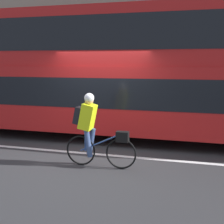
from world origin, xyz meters
TOP-DOWN VIEW (x-y plane):
  - ground_plane at (0.00, 0.00)m, footprint 80.00×80.00m
  - road_center_line at (0.00, 0.19)m, footprint 50.00×0.14m
  - sidewalk_curb at (0.00, 5.90)m, footprint 60.00×2.32m
  - building_facade at (0.00, 7.21)m, footprint 60.00×0.30m
  - bus at (0.18, 2.09)m, footprint 11.72×2.57m
  - cyclist_on_bike at (0.28, -0.66)m, footprint 1.57×0.32m

SIDE VIEW (x-z plane):
  - ground_plane at x=0.00m, z-range 0.00..0.00m
  - road_center_line at x=0.00m, z-range 0.00..0.01m
  - sidewalk_curb at x=0.00m, z-range 0.00..0.12m
  - cyclist_on_bike at x=0.28m, z-range 0.06..1.66m
  - bus at x=0.18m, z-range 0.21..3.89m
  - building_facade at x=0.00m, z-range 0.00..8.08m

